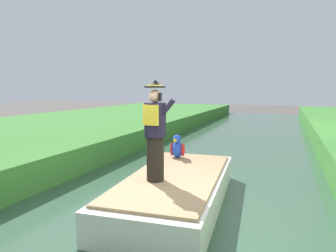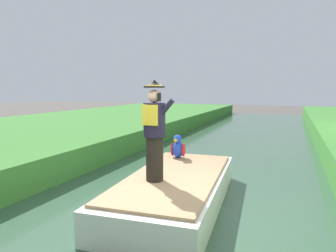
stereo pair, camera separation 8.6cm
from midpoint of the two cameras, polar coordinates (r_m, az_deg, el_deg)
ground_plane at (r=5.66m, az=-1.24°, el=-18.07°), size 80.00×80.00×0.00m
canal_water at (r=5.64m, az=-1.24°, el=-17.61°), size 6.04×48.00×0.10m
boat at (r=6.21m, az=1.77°, el=-11.75°), size 2.12×4.33×0.61m
person_pirate at (r=5.54m, az=-2.09°, el=-0.94°), size 0.61×0.42×1.85m
parrot_plush at (r=7.48m, az=2.20°, el=-4.10°), size 0.36×0.35×0.57m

